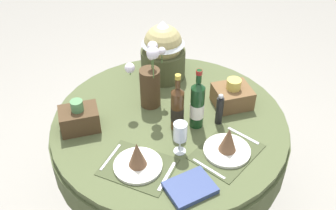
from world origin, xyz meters
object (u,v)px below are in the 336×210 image
Objects in this scene: book_on_table at (190,188)px; woven_basket_side_left at (79,118)px; wine_bottle_left at (177,108)px; wine_bottle_right at (197,105)px; place_setting_left at (138,160)px; place_setting_right at (228,145)px; wine_glass_left at (180,132)px; gift_tub_back_centre at (163,48)px; pepper_mill at (220,110)px; dining_table at (170,137)px; flower_vase at (150,81)px; woven_basket_side_right at (232,95)px.

book_on_table is 0.72m from woven_basket_side_left.
wine_bottle_right reaches higher than wine_bottle_left.
place_setting_left is 1.00× the size of place_setting_right.
gift_tub_back_centre reaches higher than wine_glass_left.
place_setting_right is 1.18× the size of wine_bottle_right.
wine_bottle_left is at bearing 173.92° from pepper_mill.
dining_table is 7.18× the size of wine_glass_left.
gift_tub_back_centre is at bearing 94.95° from wine_bottle_right.
wine_bottle_right reaches higher than place_setting_right.
place_setting_right is at bearing -17.26° from wine_glass_left.
place_setting_right is at bearing -3.20° from place_setting_left.
pepper_mill is 0.57m from gift_tub_back_centre.
book_on_table is at bearing -45.07° from place_setting_left.
wine_bottle_right is 0.23m from wine_glass_left.
dining_table is 6.52× the size of woven_basket_side_left.
book_on_table is at bearing -96.34° from wine_glass_left.
pepper_mill is (0.27, 0.16, -0.04)m from wine_glass_left.
wine_glass_left is 0.70m from gift_tub_back_centre.
flower_vase is 1.23× the size of wine_bottle_left.
pepper_mill reaches higher than book_on_table.
woven_basket_side_left is at bearing 166.26° from wine_bottle_right.
place_setting_right reaches higher than book_on_table.
gift_tub_back_centre is (0.06, 0.51, 0.07)m from wine_bottle_left.
woven_basket_side_left is at bearing 145.49° from wine_glass_left.
flower_vase is (-0.28, 0.48, 0.12)m from place_setting_right.
pepper_mill is 0.95× the size of woven_basket_side_right.
wine_glass_left reaches higher than place_setting_right.
wine_bottle_left is at bearing 68.23° from book_on_table.
dining_table is 3.72× the size of wine_bottle_right.
pepper_mill is at bearing -72.25° from gift_tub_back_centre.
wine_bottle_left is 0.24m from pepper_mill.
woven_basket_side_right is at bearing 35.02° from wine_glass_left.
flower_vase reaches higher than book_on_table.
flower_vase reaches higher than wine_bottle_right.
woven_basket_side_left is at bearing -167.52° from flower_vase.
flower_vase is 0.31m from wine_bottle_right.
place_setting_right is at bearing -60.05° from flower_vase.
pepper_mill is 0.19m from woven_basket_side_right.
flower_vase is at bearing 111.23° from wine_bottle_left.
wine_bottle_left is 0.45m from book_on_table.
wine_bottle_left is at bearing -68.77° from flower_vase.
wine_bottle_left reaches higher than place_setting_left.
pepper_mill is (0.23, -0.02, -0.04)m from wine_bottle_left.
pepper_mill is at bearing -20.89° from dining_table.
wine_bottle_right is at bearing 49.04° from wine_glass_left.
place_setting_right is 2.07× the size of woven_basket_side_left.
wine_bottle_left is 1.85× the size of wine_glass_left.
place_setting_left is 0.72m from woven_basket_side_right.
place_setting_left is 0.44m from wine_bottle_right.
gift_tub_back_centre is (0.13, 0.93, 0.19)m from book_on_table.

